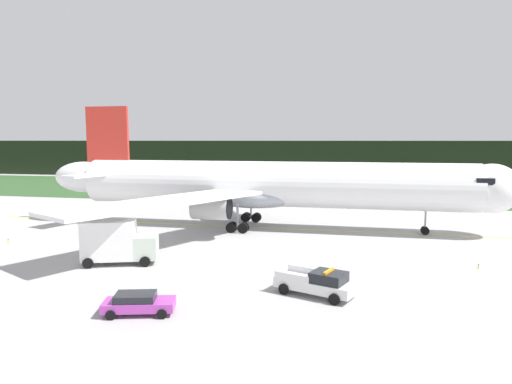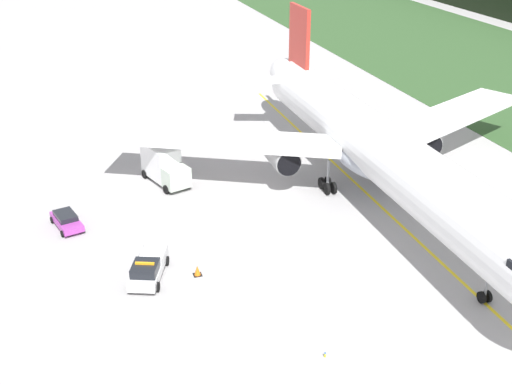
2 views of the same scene
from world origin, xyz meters
name	(u,v)px [view 2 (image 2 of 2)]	position (x,y,z in m)	size (l,w,h in m)	color
ground	(268,200)	(0.00, 0.00, 0.00)	(320.00, 320.00, 0.00)	#A4A1A1
taxiway_centerline_main	(374,200)	(3.23, 9.72, 0.00)	(74.77, 0.30, 0.01)	yellow
airliner	(376,147)	(2.58, 9.73, 5.26)	(56.82, 49.14, 14.98)	white
ops_pickup_truck	(148,269)	(10.53, -13.30, 0.90)	(5.92, 3.93, 1.94)	silver
catering_truck	(164,165)	(-7.07, -8.82, 1.96)	(6.70, 4.30, 3.97)	beige
staff_car	(66,220)	(-0.11, -18.88, 0.70)	(4.65, 2.88, 1.30)	purple
apron_cone	(197,271)	(11.13, -9.56, 0.40)	(0.66, 0.66, 0.83)	black
taxiway_edge_light_east	(325,354)	(23.20, -3.89, 0.21)	(0.12, 0.12, 0.38)	yellow
taxiway_edge_light_west	(182,128)	(-22.24, -3.89, 0.23)	(0.12, 0.12, 0.43)	yellow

